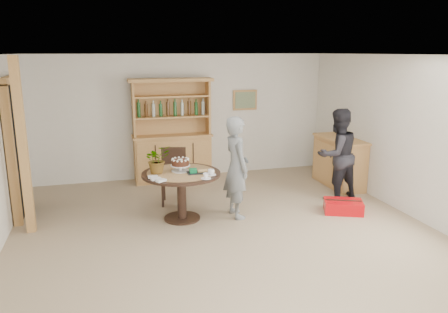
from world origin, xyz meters
The scene contains 17 objects.
ground centered at (0.00, 0.00, 0.00)m, with size 7.00×7.00×0.00m, color tan.
room_shell centered at (0.00, 0.01, 1.74)m, with size 6.04×7.04×2.52m.
doorway centered at (-2.93, 2.00, 1.11)m, with size 0.13×1.10×2.18m.
pine_post centered at (-2.70, 1.20, 1.25)m, with size 0.12×0.12×2.50m, color tan.
hutch centered at (-0.30, 3.24, 0.69)m, with size 1.62×0.54×2.04m.
sideboard centered at (2.74, 2.00, 0.47)m, with size 0.54×1.26×0.94m.
dining_table centered at (-0.51, 1.08, 0.60)m, with size 1.20×1.20×0.76m.
dining_chair centered at (-0.49, 1.91, 0.54)m, with size 0.50×0.50×0.95m.
birthday_cake centered at (-0.51, 1.13, 0.88)m, with size 0.30×0.30×0.20m.
flower_vase centered at (-0.86, 1.13, 0.97)m, with size 0.38×0.33×0.42m, color #3F7233.
gift_tray centered at (-0.29, 0.96, 0.79)m, with size 0.30×0.20×0.08m.
coffee_cup_a centered at (-0.11, 0.80, 0.80)m, with size 0.15×0.15×0.09m.
coffee_cup_b centered at (-0.23, 0.63, 0.79)m, with size 0.15×0.15×0.08m.
napkins centered at (-0.92, 0.77, 0.77)m, with size 0.24×0.33×0.03m.
teen_boy centered at (0.34, 0.98, 0.80)m, with size 0.58×0.38×1.60m, color slate.
adult_person centered at (2.27, 1.30, 0.80)m, with size 0.78×0.61×1.61m, color black.
red_suitcase centered at (2.05, 0.65, 0.10)m, with size 0.71×0.60×0.21m.
Camera 1 is at (-1.61, -5.24, 2.55)m, focal length 35.00 mm.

